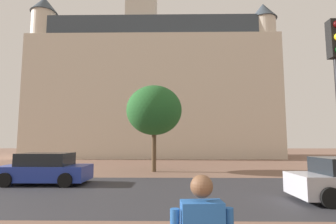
% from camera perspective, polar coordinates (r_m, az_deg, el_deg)
% --- Properties ---
extents(ground_plane, '(120.00, 120.00, 0.00)m').
position_cam_1_polar(ground_plane, '(11.33, -1.24, -16.67)').
color(ground_plane, brown).
extents(street_asphalt_strip, '(120.00, 7.94, 0.00)m').
position_cam_1_polar(street_asphalt_strip, '(11.18, -1.27, -16.81)').
color(street_asphalt_strip, '#2D2D33').
rests_on(street_asphalt_strip, ground_plane).
extents(landmark_building, '(30.18, 11.49, 36.15)m').
position_cam_1_polar(landmark_building, '(35.59, -3.21, 5.37)').
color(landmark_building, beige).
rests_on(landmark_building, ground_plane).
extents(car_blue, '(4.08, 2.08, 1.47)m').
position_cam_1_polar(car_blue, '(14.17, -24.99, -11.15)').
color(car_blue, '#23389E').
rests_on(car_blue, ground_plane).
extents(tree_curb_far, '(3.77, 3.77, 5.82)m').
position_cam_1_polar(tree_curb_far, '(17.97, -3.02, 0.34)').
color(tree_curb_far, brown).
rests_on(tree_curb_far, ground_plane).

